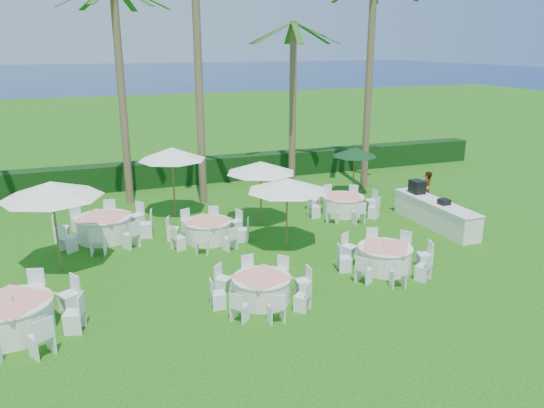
{
  "coord_description": "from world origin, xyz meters",
  "views": [
    {
      "loc": [
        -4.22,
        -13.26,
        6.65
      ],
      "look_at": [
        1.86,
        3.21,
        1.3
      ],
      "focal_mm": 35.0,
      "sensor_mm": 36.0,
      "label": 1
    }
  ],
  "objects_px": {
    "banquet_table_c": "(385,257)",
    "banquet_table_e": "(208,230)",
    "banquet_table_d": "(104,227)",
    "umbrella_b": "(287,185)",
    "umbrella_c": "(172,154)",
    "banquet_table_f": "(343,204)",
    "buffet_table": "(435,213)",
    "banquet_table_a": "(13,317)",
    "umbrella_d": "(261,167)",
    "umbrella_green": "(355,152)",
    "umbrella_a": "(51,190)",
    "banquet_table_b": "(262,288)",
    "staff_person": "(426,190)"
  },
  "relations": [
    {
      "from": "banquet_table_a",
      "to": "umbrella_d",
      "type": "relative_size",
      "value": 1.26
    },
    {
      "from": "banquet_table_c",
      "to": "umbrella_d",
      "type": "bearing_deg",
      "value": 112.73
    },
    {
      "from": "banquet_table_a",
      "to": "umbrella_a",
      "type": "bearing_deg",
      "value": 73.94
    },
    {
      "from": "umbrella_c",
      "to": "umbrella_green",
      "type": "height_order",
      "value": "umbrella_c"
    },
    {
      "from": "banquet_table_c",
      "to": "buffet_table",
      "type": "height_order",
      "value": "buffet_table"
    },
    {
      "from": "banquet_table_c",
      "to": "umbrella_a",
      "type": "height_order",
      "value": "umbrella_a"
    },
    {
      "from": "banquet_table_c",
      "to": "banquet_table_e",
      "type": "xyz_separation_m",
      "value": [
        -4.47,
        4.28,
        -0.01
      ]
    },
    {
      "from": "banquet_table_b",
      "to": "banquet_table_c",
      "type": "relative_size",
      "value": 0.95
    },
    {
      "from": "banquet_table_f",
      "to": "umbrella_green",
      "type": "distance_m",
      "value": 3.15
    },
    {
      "from": "banquet_table_c",
      "to": "banquet_table_d",
      "type": "bearing_deg",
      "value": 144.15
    },
    {
      "from": "banquet_table_b",
      "to": "umbrella_c",
      "type": "bearing_deg",
      "value": 96.13
    },
    {
      "from": "umbrella_c",
      "to": "umbrella_d",
      "type": "xyz_separation_m",
      "value": [
        2.89,
        -2.13,
        -0.3
      ]
    },
    {
      "from": "banquet_table_f",
      "to": "buffet_table",
      "type": "relative_size",
      "value": 0.71
    },
    {
      "from": "banquet_table_f",
      "to": "banquet_table_c",
      "type": "bearing_deg",
      "value": -104.43
    },
    {
      "from": "banquet_table_a",
      "to": "umbrella_d",
      "type": "height_order",
      "value": "umbrella_d"
    },
    {
      "from": "banquet_table_d",
      "to": "umbrella_b",
      "type": "xyz_separation_m",
      "value": [
        5.71,
        -3.04,
        1.78
      ]
    },
    {
      "from": "umbrella_c",
      "to": "banquet_table_c",
      "type": "bearing_deg",
      "value": -55.35
    },
    {
      "from": "umbrella_green",
      "to": "banquet_table_d",
      "type": "bearing_deg",
      "value": -170.55
    },
    {
      "from": "umbrella_c",
      "to": "buffet_table",
      "type": "height_order",
      "value": "umbrella_c"
    },
    {
      "from": "banquet_table_f",
      "to": "umbrella_c",
      "type": "distance_m",
      "value": 7.09
    },
    {
      "from": "umbrella_c",
      "to": "umbrella_green",
      "type": "bearing_deg",
      "value": 1.06
    },
    {
      "from": "banquet_table_a",
      "to": "banquet_table_c",
      "type": "relative_size",
      "value": 1.13
    },
    {
      "from": "banquet_table_b",
      "to": "banquet_table_d",
      "type": "relative_size",
      "value": 0.82
    },
    {
      "from": "banquet_table_b",
      "to": "banquet_table_c",
      "type": "height_order",
      "value": "banquet_table_c"
    },
    {
      "from": "umbrella_d",
      "to": "banquet_table_e",
      "type": "bearing_deg",
      "value": -157.7
    },
    {
      "from": "banquet_table_c",
      "to": "banquet_table_e",
      "type": "height_order",
      "value": "banquet_table_c"
    },
    {
      "from": "banquet_table_c",
      "to": "umbrella_d",
      "type": "relative_size",
      "value": 1.11
    },
    {
      "from": "banquet_table_d",
      "to": "buffet_table",
      "type": "relative_size",
      "value": 0.8
    },
    {
      "from": "buffet_table",
      "to": "staff_person",
      "type": "bearing_deg",
      "value": 63.46
    },
    {
      "from": "banquet_table_a",
      "to": "buffet_table",
      "type": "distance_m",
      "value": 14.56
    },
    {
      "from": "banquet_table_a",
      "to": "umbrella_b",
      "type": "height_order",
      "value": "umbrella_b"
    },
    {
      "from": "banquet_table_e",
      "to": "umbrella_b",
      "type": "height_order",
      "value": "umbrella_b"
    },
    {
      "from": "umbrella_d",
      "to": "buffet_table",
      "type": "distance_m",
      "value": 6.79
    },
    {
      "from": "banquet_table_d",
      "to": "umbrella_d",
      "type": "height_order",
      "value": "umbrella_d"
    },
    {
      "from": "umbrella_a",
      "to": "buffet_table",
      "type": "distance_m",
      "value": 13.4
    },
    {
      "from": "banquet_table_a",
      "to": "banquet_table_f",
      "type": "relative_size",
      "value": 1.11
    },
    {
      "from": "banquet_table_d",
      "to": "buffet_table",
      "type": "xyz_separation_m",
      "value": [
        11.81,
        -2.84,
        0.08
      ]
    },
    {
      "from": "buffet_table",
      "to": "banquet_table_a",
      "type": "bearing_deg",
      "value": -167.95
    },
    {
      "from": "banquet_table_b",
      "to": "umbrella_a",
      "type": "distance_m",
      "value": 6.81
    },
    {
      "from": "banquet_table_a",
      "to": "banquet_table_e",
      "type": "xyz_separation_m",
      "value": [
        5.83,
        4.47,
        -0.06
      ]
    },
    {
      "from": "banquet_table_a",
      "to": "banquet_table_b",
      "type": "xyz_separation_m",
      "value": [
        6.08,
        -0.48,
        -0.07
      ]
    },
    {
      "from": "banquet_table_a",
      "to": "banquet_table_e",
      "type": "relative_size",
      "value": 1.18
    },
    {
      "from": "banquet_table_b",
      "to": "umbrella_c",
      "type": "height_order",
      "value": "umbrella_c"
    },
    {
      "from": "banquet_table_b",
      "to": "umbrella_green",
      "type": "relative_size",
      "value": 1.24
    },
    {
      "from": "umbrella_a",
      "to": "umbrella_c",
      "type": "height_order",
      "value": "umbrella_a"
    },
    {
      "from": "banquet_table_d",
      "to": "banquet_table_b",
      "type": "bearing_deg",
      "value": -60.12
    },
    {
      "from": "umbrella_a",
      "to": "umbrella_green",
      "type": "xyz_separation_m",
      "value": [
        12.3,
        4.22,
        -0.53
      ]
    },
    {
      "from": "banquet_table_e",
      "to": "banquet_table_f",
      "type": "bearing_deg",
      "value": 10.45
    },
    {
      "from": "banquet_table_f",
      "to": "umbrella_c",
      "type": "height_order",
      "value": "umbrella_c"
    },
    {
      "from": "banquet_table_b",
      "to": "banquet_table_c",
      "type": "bearing_deg",
      "value": 9.1
    }
  ]
}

